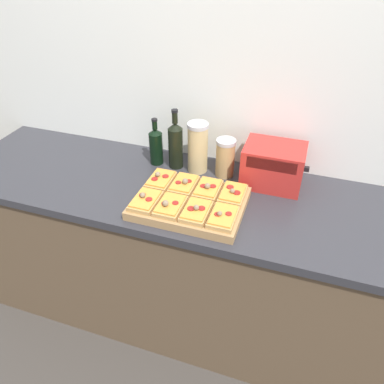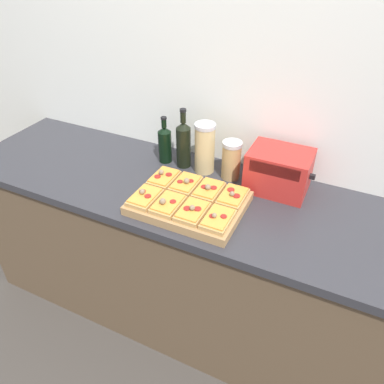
# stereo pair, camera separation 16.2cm
# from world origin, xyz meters

# --- Properties ---
(ground_plane) EXTENTS (12.00, 12.00, 0.00)m
(ground_plane) POSITION_xyz_m (0.00, 0.00, 0.00)
(ground_plane) COLOR #3D3833
(wall_back) EXTENTS (6.00, 0.06, 2.50)m
(wall_back) POSITION_xyz_m (0.00, 0.67, 1.25)
(wall_back) COLOR silver
(wall_back) RESTS_ON ground_plane
(kitchen_counter) EXTENTS (2.63, 0.67, 0.89)m
(kitchen_counter) POSITION_xyz_m (0.00, 0.32, 0.45)
(kitchen_counter) COLOR brown
(kitchen_counter) RESTS_ON ground_plane
(cutting_board) EXTENTS (0.47, 0.35, 0.04)m
(cutting_board) POSITION_xyz_m (-0.08, 0.20, 0.91)
(cutting_board) COLOR #A37A4C
(cutting_board) RESTS_ON kitchen_counter
(pizza_slice_back_left) EXTENTS (0.10, 0.16, 0.05)m
(pizza_slice_back_left) POSITION_xyz_m (-0.25, 0.29, 0.95)
(pizza_slice_back_left) COLOR tan
(pizza_slice_back_left) RESTS_ON cutting_board
(pizza_slice_back_midleft) EXTENTS (0.10, 0.16, 0.05)m
(pizza_slice_back_midleft) POSITION_xyz_m (-0.13, 0.29, 0.95)
(pizza_slice_back_midleft) COLOR tan
(pizza_slice_back_midleft) RESTS_ON cutting_board
(pizza_slice_back_midright) EXTENTS (0.10, 0.16, 0.05)m
(pizza_slice_back_midright) POSITION_xyz_m (-0.02, 0.28, 0.95)
(pizza_slice_back_midright) COLOR tan
(pizza_slice_back_midright) RESTS_ON cutting_board
(pizza_slice_back_right) EXTENTS (0.10, 0.16, 0.05)m
(pizza_slice_back_right) POSITION_xyz_m (0.09, 0.29, 0.95)
(pizza_slice_back_right) COLOR tan
(pizza_slice_back_right) RESTS_ON cutting_board
(pizza_slice_front_left) EXTENTS (0.10, 0.16, 0.05)m
(pizza_slice_front_left) POSITION_xyz_m (-0.25, 0.12, 0.95)
(pizza_slice_front_left) COLOR tan
(pizza_slice_front_left) RESTS_ON cutting_board
(pizza_slice_front_midleft) EXTENTS (0.10, 0.16, 0.05)m
(pizza_slice_front_midleft) POSITION_xyz_m (-0.13, 0.12, 0.95)
(pizza_slice_front_midleft) COLOR tan
(pizza_slice_front_midleft) RESTS_ON cutting_board
(pizza_slice_front_midright) EXTENTS (0.10, 0.16, 0.05)m
(pizza_slice_front_midright) POSITION_xyz_m (-0.02, 0.12, 0.95)
(pizza_slice_front_midright) COLOR tan
(pizza_slice_front_midright) RESTS_ON cutting_board
(pizza_slice_front_right) EXTENTS (0.10, 0.16, 0.05)m
(pizza_slice_front_right) POSITION_xyz_m (0.09, 0.12, 0.95)
(pizza_slice_front_right) COLOR tan
(pizza_slice_front_right) RESTS_ON cutting_board
(olive_oil_bottle) EXTENTS (0.07, 0.07, 0.25)m
(olive_oil_bottle) POSITION_xyz_m (-0.36, 0.50, 0.99)
(olive_oil_bottle) COLOR black
(olive_oil_bottle) RESTS_ON kitchen_counter
(wine_bottle) EXTENTS (0.07, 0.07, 0.31)m
(wine_bottle) POSITION_xyz_m (-0.25, 0.50, 1.02)
(wine_bottle) COLOR black
(wine_bottle) RESTS_ON kitchen_counter
(grain_jar_tall) EXTENTS (0.10, 0.10, 0.25)m
(grain_jar_tall) POSITION_xyz_m (-0.14, 0.50, 1.02)
(grain_jar_tall) COLOR tan
(grain_jar_tall) RESTS_ON kitchen_counter
(grain_jar_short) EXTENTS (0.09, 0.09, 0.19)m
(grain_jar_short) POSITION_xyz_m (-0.00, 0.50, 0.99)
(grain_jar_short) COLOR tan
(grain_jar_short) RESTS_ON kitchen_counter
(toaster_oven) EXTENTS (0.30, 0.21, 0.20)m
(toaster_oven) POSITION_xyz_m (0.23, 0.50, 0.99)
(toaster_oven) COLOR red
(toaster_oven) RESTS_ON kitchen_counter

